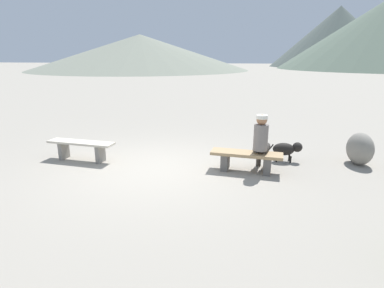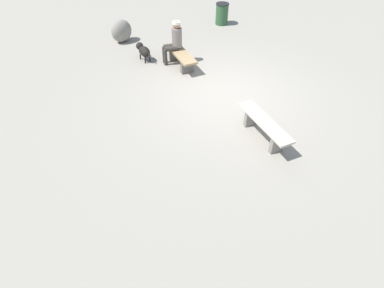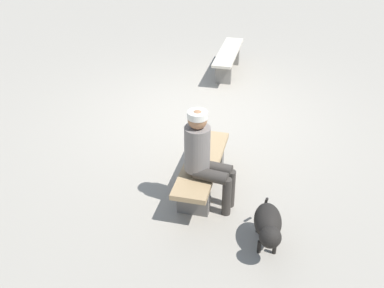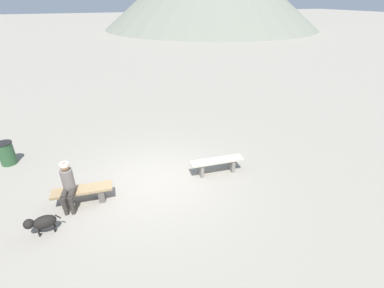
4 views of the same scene
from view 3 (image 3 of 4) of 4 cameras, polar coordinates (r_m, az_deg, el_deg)
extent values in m
cube|color=gray|center=(7.75, 1.42, 3.43)|extent=(210.00, 210.00, 0.06)
cube|color=gray|center=(9.85, 5.07, 11.15)|extent=(0.13, 0.31, 0.42)
cube|color=gray|center=(8.90, 3.99, 8.93)|extent=(0.13, 0.31, 0.42)
cube|color=beige|center=(9.29, 4.62, 11.46)|extent=(1.71, 0.52, 0.05)
cube|color=#605B56|center=(6.25, 2.18, -1.79)|extent=(0.19, 0.40, 0.37)
cube|color=#605B56|center=(5.51, 0.20, -6.95)|extent=(0.19, 0.40, 0.37)
cube|color=#A3845B|center=(5.75, 1.28, -2.43)|extent=(1.59, 0.56, 0.07)
cylinder|color=slate|center=(5.31, 0.67, -0.58)|extent=(0.31, 0.31, 0.57)
sphere|color=#A3704C|center=(5.11, 0.69, 3.08)|extent=(0.22, 0.22, 0.22)
cylinder|color=silver|center=(5.08, 0.70, 3.69)|extent=(0.24, 0.24, 0.08)
cylinder|color=#38332D|center=(5.34, 2.40, -4.01)|extent=(0.23, 0.43, 0.15)
cylinder|color=#38332D|center=(5.45, 4.39, -6.64)|extent=(0.11, 0.11, 0.51)
cylinder|color=#38332D|center=(5.47, 2.96, -3.05)|extent=(0.23, 0.43, 0.15)
cylinder|color=#38332D|center=(5.58, 4.89, -5.63)|extent=(0.11, 0.11, 0.51)
ellipsoid|color=black|center=(5.09, 9.52, -9.56)|extent=(0.54, 0.34, 0.30)
sphere|color=black|center=(4.81, 9.82, -11.48)|extent=(0.23, 0.23, 0.23)
cylinder|color=black|center=(5.13, 10.35, -12.73)|extent=(0.04, 0.04, 0.16)
cylinder|color=black|center=(5.11, 8.46, -12.69)|extent=(0.04, 0.04, 0.16)
cylinder|color=black|center=(5.37, 10.08, -10.28)|extent=(0.04, 0.04, 0.16)
cylinder|color=black|center=(5.35, 8.29, -10.24)|extent=(0.04, 0.04, 0.16)
cylinder|color=black|center=(5.29, 9.35, -7.07)|extent=(0.12, 0.04, 0.15)
camera|label=1|loc=(8.62, -49.12, 13.57)|focal=28.72mm
camera|label=2|loc=(13.20, 29.10, 33.01)|focal=29.19mm
camera|label=4|loc=(8.20, 66.61, 24.54)|focal=26.32mm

